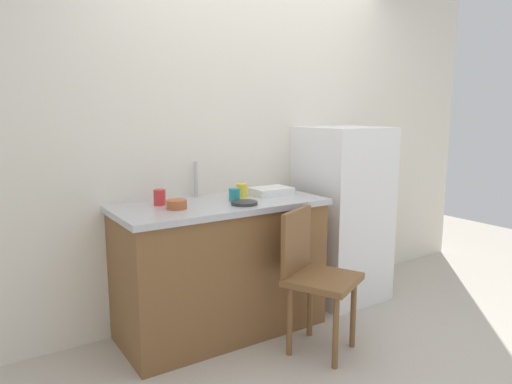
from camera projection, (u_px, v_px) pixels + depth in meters
ground_plane at (333, 352)px, 2.96m from camera, size 8.00×8.00×0.00m
back_wall at (248, 141)px, 3.57m from camera, size 4.80×0.10×2.54m
cabinet_base at (221, 270)px, 3.19m from camera, size 1.35×0.60×0.86m
countertop at (220, 205)px, 3.11m from camera, size 1.39×0.64×0.04m
faucet at (196, 179)px, 3.26m from camera, size 0.02×0.02×0.25m
refrigerator at (342, 214)px, 3.75m from camera, size 0.60×0.58×1.37m
chair at (314, 273)px, 2.93m from camera, size 0.53×0.53×0.89m
dish_tray at (271, 191)px, 3.38m from camera, size 0.28×0.20×0.05m
terracotta_bowl at (177, 204)px, 2.89m from camera, size 0.12×0.12×0.05m
hotplate at (244, 203)px, 3.02m from camera, size 0.17×0.17×0.02m
cup_red at (160, 197)px, 3.00m from camera, size 0.08×0.08×0.10m
cup_yellow at (242, 191)px, 3.27m from camera, size 0.08×0.08×0.09m
cup_teal at (234, 195)px, 3.14m from camera, size 0.08×0.08×0.08m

